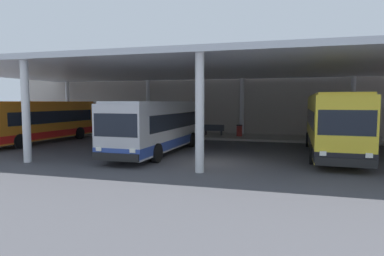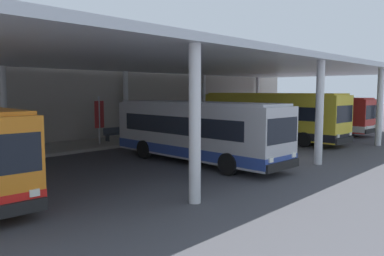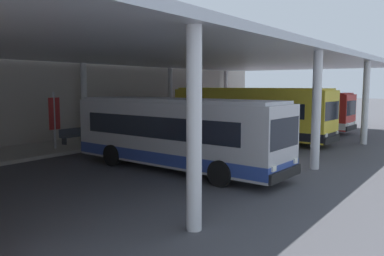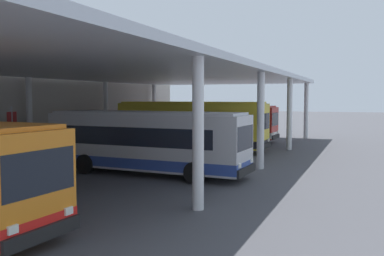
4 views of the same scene
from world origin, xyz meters
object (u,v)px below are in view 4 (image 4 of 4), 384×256
object	(u,v)px
trash_bin	(53,145)
bench_waiting	(25,149)
bus_middle_bay	(191,125)
banner_sign	(12,131)
bus_far_bay	(218,122)
bus_second_bay	(146,142)

from	to	relation	value
trash_bin	bench_waiting	bearing A→B (deg)	173.23
bus_middle_bay	trash_bin	world-z (taller)	bus_middle_bay
bus_middle_bay	banner_sign	distance (m)	12.50
bus_far_bay	banner_sign	size ratio (longest dim) A/B	3.31
bus_second_bay	trash_bin	xyz separation A→B (m)	(3.84, 9.09, -0.98)
bench_waiting	banner_sign	bearing A→B (deg)	-154.80
trash_bin	banner_sign	world-z (taller)	banner_sign
bus_middle_bay	bench_waiting	bearing A→B (deg)	138.86
bus_second_bay	bench_waiting	xyz separation A→B (m)	(1.54, 9.37, -0.99)
bench_waiting	banner_sign	distance (m)	2.45
bus_second_bay	bus_far_bay	world-z (taller)	same
trash_bin	bus_second_bay	bearing A→B (deg)	-112.89
bus_second_bay	bench_waiting	size ratio (longest dim) A/B	5.90
bus_second_bay	bus_far_bay	distance (m)	17.64
bus_middle_bay	bench_waiting	world-z (taller)	bus_middle_bay
bus_middle_bay	bus_far_bay	distance (m)	7.30
bus_second_bay	bus_far_bay	size ratio (longest dim) A/B	1.00
trash_bin	banner_sign	xyz separation A→B (m)	(-4.16, -0.60, 1.30)
bus_second_bay	banner_sign	bearing A→B (deg)	92.17
bus_middle_bay	trash_bin	size ratio (longest dim) A/B	11.66
banner_sign	bench_waiting	bearing A→B (deg)	25.20
bus_second_bay	banner_sign	distance (m)	8.50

